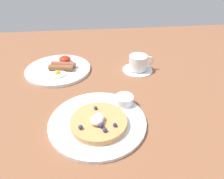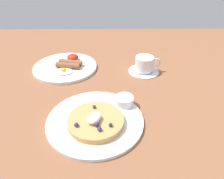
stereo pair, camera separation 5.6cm
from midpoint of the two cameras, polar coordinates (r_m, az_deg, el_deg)
name	(u,v)px [view 1 (the left image)]	position (r cm, az deg, el deg)	size (l,w,h in cm)	color
ground_plane	(110,110)	(66.68, -2.86, -5.79)	(197.24, 152.65, 3.00)	brown
pancake_plate	(98,122)	(60.10, -6.67, -8.85)	(27.66, 27.66, 1.01)	white
pancake_with_berries	(99,122)	(57.69, -6.46, -8.88)	(15.63, 15.63, 3.82)	tan
syrup_ramekin	(124,101)	(64.21, 0.97, -3.15)	(5.77, 5.77, 2.61)	white
breakfast_plate	(58,70)	(88.12, -16.31, 5.22)	(25.96, 25.96, 1.18)	white
fried_breakfast	(62,65)	(87.45, -15.24, 6.44)	(10.66, 15.82, 2.85)	brown
coffee_saucer	(137,69)	(85.42, 5.16, 5.45)	(12.16, 12.16, 0.79)	white
coffee_cup	(138,62)	(83.92, 5.39, 7.45)	(10.25, 7.25, 5.67)	white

